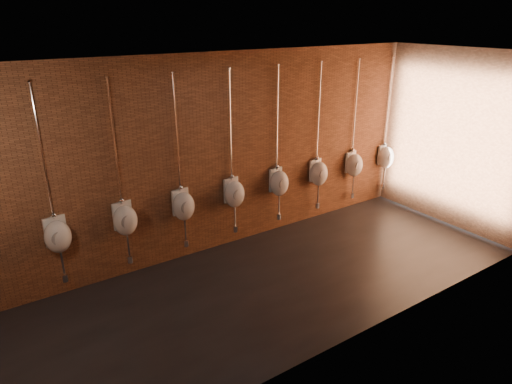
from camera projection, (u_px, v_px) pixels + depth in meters
ground at (259, 290)px, 6.58m from camera, size 8.50×8.50×0.00m
room_shell at (259, 156)px, 5.85m from camera, size 8.54×3.04×3.22m
urinal_2 at (58, 235)px, 6.09m from camera, size 0.40×0.36×2.71m
urinal_3 at (125, 219)px, 6.57m from camera, size 0.40×0.36×2.71m
urinal_4 at (183, 205)px, 7.05m from camera, size 0.40×0.36×2.71m
urinal_5 at (234, 193)px, 7.53m from camera, size 0.40×0.36×2.71m
urinal_6 at (279, 182)px, 8.01m from camera, size 0.40×0.36×2.71m
urinal_7 at (319, 173)px, 8.49m from camera, size 0.40×0.36×2.71m
urinal_8 at (354, 164)px, 8.97m from camera, size 0.40×0.36×2.71m
urinal_9 at (386, 157)px, 9.45m from camera, size 0.40×0.36×2.71m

